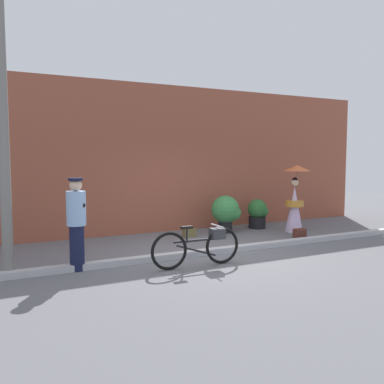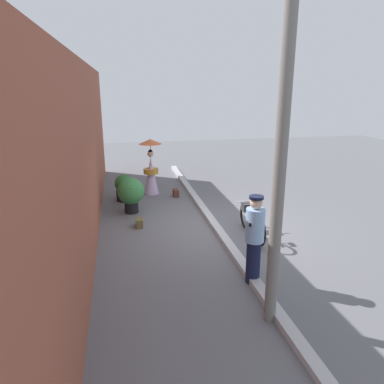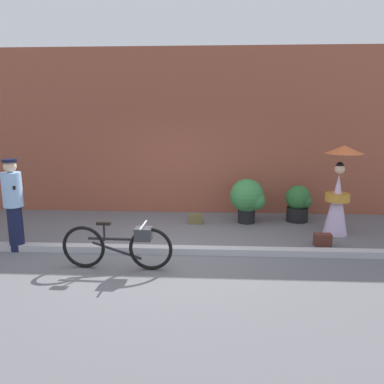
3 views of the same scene
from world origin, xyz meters
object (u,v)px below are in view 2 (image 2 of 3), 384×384
person_with_parasol (151,168)px  potted_plant_small (131,193)px  utility_pole (280,169)px  backpack_on_pavement (176,193)px  bicycle_near_officer (251,219)px  backpack_spare (140,223)px  person_officer (254,238)px  potted_plant_by_door (124,187)px

person_with_parasol → potted_plant_small: bearing=157.5°
utility_pole → backpack_on_pavement: bearing=3.4°
bicycle_near_officer → backpack_spare: size_ratio=5.60×
person_officer → potted_plant_by_door: person_officer is taller
person_with_parasol → utility_pole: (-7.22, -1.15, 1.51)m
backpack_spare → utility_pole: bearing=-157.9°
potted_plant_by_door → backpack_spare: (-2.35, -0.32, -0.33)m
bicycle_near_officer → person_officer: size_ratio=1.07×
person_officer → potted_plant_small: 4.80m
person_officer → backpack_on_pavement: 5.70m
backpack_spare → utility_pole: size_ratio=0.07×
person_with_parasol → potted_plant_small: 1.92m
person_officer → potted_plant_small: person_officer is taller
person_officer → backpack_on_pavement: size_ratio=5.27×
bicycle_near_officer → person_with_parasol: person_with_parasol is taller
potted_plant_small → utility_pole: bearing=-161.1°
person_officer → potted_plant_by_door: size_ratio=1.99×
backpack_on_pavement → person_with_parasol: bearing=58.0°
potted_plant_by_door → person_with_parasol: bearing=-57.5°
person_with_parasol → potted_plant_small: size_ratio=1.81×
person_officer → person_with_parasol: 6.23m
backpack_spare → utility_pole: utility_pole is taller
person_officer → backpack_spare: size_ratio=5.22×
bicycle_near_officer → potted_plant_small: size_ratio=1.77×
backpack_on_pavement → utility_pole: 7.13m
potted_plant_by_door → backpack_spare: bearing=-172.3°
backpack_on_pavement → backpack_spare: (-2.46, 1.34, -0.01)m
bicycle_near_officer → backpack_on_pavement: bearing=19.9°
person_with_parasol → utility_pole: bearing=-171.0°
potted_plant_small → backpack_on_pavement: (1.28, -1.48, -0.46)m
person_with_parasol → backpack_on_pavement: 1.17m
potted_plant_small → backpack_on_pavement: 2.01m
bicycle_near_officer → potted_plant_by_door: bearing=40.7°
bicycle_near_officer → backpack_on_pavement: 3.75m
person_with_parasol → potted_plant_by_door: 1.17m
backpack_on_pavement → utility_pole: bearing=-176.6°
potted_plant_by_door → backpack_spare: size_ratio=2.63×
bicycle_near_officer → person_officer: bearing=160.6°
backpack_spare → person_with_parasol: bearing=-11.4°
potted_plant_by_door → potted_plant_small: size_ratio=0.83×
person_officer → backpack_on_pavement: (5.62, 0.53, -0.77)m
utility_pole → bicycle_near_officer: bearing=-15.2°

